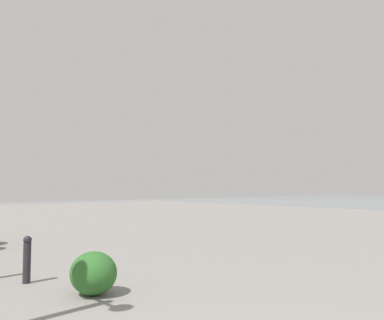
{
  "coord_description": "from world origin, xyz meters",
  "views": [
    {
      "loc": [
        -1.23,
        1.3,
        1.51
      ],
      "look_at": [
        7.84,
        -6.55,
        2.33
      ],
      "focal_mm": 37.82,
      "sensor_mm": 36.0,
      "label": 1
    }
  ],
  "objects": [
    {
      "name": "shrub_wide",
      "position": [
        4.08,
        -1.44,
        0.3
      ],
      "size": [
        0.71,
        0.64,
        0.61
      ],
      "color": "#2D6628",
      "rests_on": "ground"
    },
    {
      "name": "bollard_near",
      "position": [
        5.41,
        -0.98,
        0.39
      ],
      "size": [
        0.13,
        0.13,
        0.74
      ],
      "color": "#232328",
      "rests_on": "ground"
    }
  ]
}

